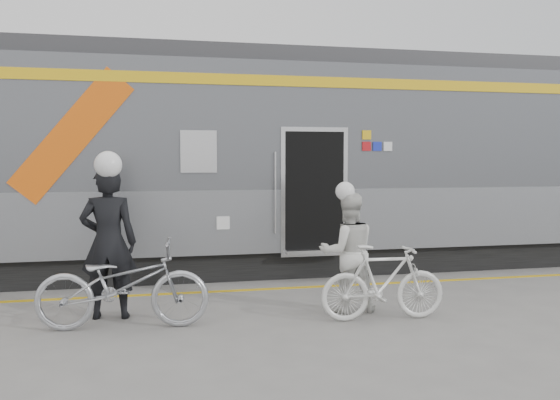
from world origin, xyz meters
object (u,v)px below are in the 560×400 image
object	(u,v)px
man	(108,243)
bicycle_left	(123,284)
woman	(348,252)
bicycle_right	(383,282)

from	to	relation	value
man	bicycle_left	world-z (taller)	man
woman	bicycle_right	bearing A→B (deg)	122.08
bicycle_left	woman	size ratio (longest dim) A/B	1.28
bicycle_left	woman	distance (m)	3.05
woman	bicycle_right	xyz separation A→B (m)	(0.30, -0.55, -0.33)
bicycle_right	bicycle_left	bearing A→B (deg)	87.62
bicycle_left	bicycle_right	world-z (taller)	bicycle_left
man	bicycle_right	xyz separation A→B (m)	(3.53, -0.89, -0.51)
man	bicycle_right	size ratio (longest dim) A/B	1.21
man	woman	size ratio (longest dim) A/B	1.22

